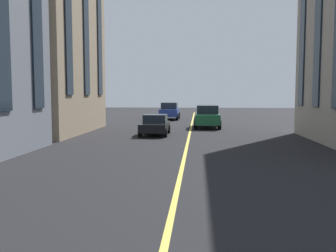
% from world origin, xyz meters
% --- Properties ---
extents(lane_centre_line, '(80.00, 0.16, 0.01)m').
position_xyz_m(lane_centre_line, '(20.00, 0.00, 0.00)').
color(lane_centre_line, '#D8C64C').
rests_on(lane_centre_line, ground_plane).
extents(car_blue_near, '(4.70, 2.14, 1.88)m').
position_xyz_m(car_blue_near, '(43.57, 2.58, 0.97)').
color(car_blue_near, navy).
rests_on(car_blue_near, ground_plane).
extents(car_green_parked_a, '(4.70, 2.14, 1.88)m').
position_xyz_m(car_green_parked_a, '(33.66, -1.35, 0.97)').
color(car_green_parked_a, '#1E6038').
rests_on(car_green_parked_a, ground_plane).
extents(car_black_mid, '(3.90, 1.89, 1.40)m').
position_xyz_m(car_black_mid, '(27.88, 2.35, 0.70)').
color(car_black_mid, black).
rests_on(car_black_mid, ground_plane).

